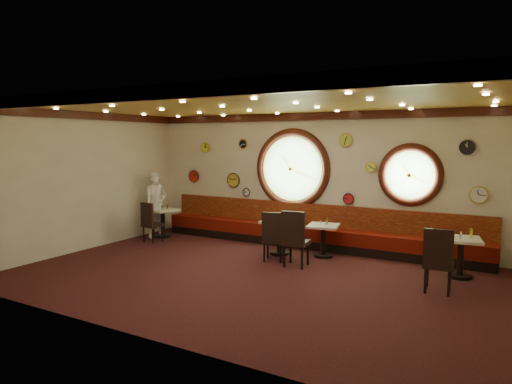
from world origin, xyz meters
name	(u,v)px	position (x,y,z in m)	size (l,w,h in m)	color
floor	(253,277)	(0.00, 0.00, 0.00)	(9.00, 6.00, 0.00)	black
ceiling	(253,104)	(0.00, 0.00, 3.20)	(9.00, 6.00, 0.02)	#BA8734
wall_back	(315,180)	(0.00, 3.00, 1.60)	(9.00, 0.02, 3.20)	beige
wall_front	(135,215)	(0.00, -3.00, 1.60)	(9.00, 0.02, 3.20)	beige
wall_left	(85,181)	(-4.50, 0.00, 1.60)	(0.02, 6.00, 3.20)	beige
molding_back	(315,116)	(0.00, 2.95, 3.11)	(9.00, 0.10, 0.18)	#37120A
molding_front	(134,94)	(0.00, -2.95, 3.11)	(9.00, 0.10, 0.18)	#37120A
molding_left	(84,115)	(-4.45, 0.00, 3.11)	(0.10, 6.00, 0.18)	#37120A
banquette_base	(310,243)	(0.00, 2.72, 0.10)	(8.00, 0.55, 0.20)	black
banquette_seat	(310,233)	(0.00, 2.72, 0.35)	(8.00, 0.55, 0.30)	#5B0E07
banquette_back	(314,215)	(0.00, 2.94, 0.75)	(8.00, 0.10, 0.55)	#5C070A
porthole_left_glass	(293,169)	(-0.60, 3.00, 1.85)	(1.66, 1.66, 0.02)	#9BD27E
porthole_left_frame	(292,169)	(-0.60, 2.98, 1.85)	(1.98, 1.98, 0.18)	#37120A
porthole_left_ring	(292,169)	(-0.60, 2.95, 1.85)	(1.61, 1.61, 0.03)	gold
porthole_right_glass	(410,175)	(2.20, 3.00, 1.80)	(1.10, 1.10, 0.02)	#9BD27E
porthole_right_frame	(410,175)	(2.20, 2.98, 1.80)	(1.38, 1.38, 0.18)	#37120A
porthole_right_ring	(410,175)	(2.20, 2.95, 1.80)	(1.09, 1.09, 0.03)	gold
wall_clock_0	(243,144)	(-2.00, 2.96, 2.45)	(0.24, 0.24, 0.03)	black
wall_clock_1	(346,140)	(0.75, 2.96, 2.55)	(0.30, 0.30, 0.03)	#AECC3F
wall_clock_2	(479,195)	(3.55, 2.96, 1.45)	(0.34, 0.34, 0.03)	white
wall_clock_3	(247,192)	(-1.90, 2.96, 1.20)	(0.20, 0.20, 0.03)	white
wall_clock_4	(205,148)	(-3.20, 2.96, 2.35)	(0.26, 0.26, 0.03)	#B6D52A
wall_clock_5	(194,176)	(-3.60, 2.96, 1.55)	(0.32, 0.32, 0.03)	red
wall_clock_6	(467,147)	(3.30, 2.96, 2.40)	(0.28, 0.28, 0.03)	black
wall_clock_7	(371,167)	(1.35, 2.96, 1.95)	(0.22, 0.22, 0.03)	#D9E84D
wall_clock_8	(234,180)	(-2.30, 2.96, 1.50)	(0.36, 0.36, 0.03)	gold
wall_clock_9	(349,199)	(0.85, 2.96, 1.20)	(0.24, 0.24, 0.03)	red
table_a	(163,219)	(-3.85, 1.92, 0.47)	(0.80, 0.80, 0.74)	black
table_b	(280,233)	(-0.34, 1.79, 0.48)	(0.73, 0.73, 0.76)	black
table_c	(323,237)	(0.59, 2.05, 0.45)	(0.76, 0.76, 0.71)	black
table_d	(461,253)	(3.37, 1.86, 0.47)	(0.80, 0.80, 0.75)	black
chair_a	(150,220)	(-3.71, 1.28, 0.57)	(0.46, 0.46, 0.62)	black
chair_b	(273,233)	(-0.17, 1.14, 0.61)	(0.55, 0.55, 0.66)	black
chair_c	(295,235)	(0.40, 0.97, 0.66)	(0.52, 0.52, 0.71)	black
chair_d	(438,256)	(3.13, 0.71, 0.63)	(0.50, 0.50, 0.69)	black
condiment_a_salt	(161,207)	(-3.97, 2.00, 0.79)	(0.03, 0.03, 0.09)	silver
condiment_b_salt	(276,218)	(-0.46, 1.82, 0.81)	(0.03, 0.03, 0.09)	#BCBBC0
condiment_c_salt	(321,222)	(0.51, 2.09, 0.76)	(0.03, 0.03, 0.09)	silver
condiment_d_salt	(461,234)	(3.35, 1.96, 0.80)	(0.04, 0.04, 0.10)	silver
condiment_a_pepper	(162,207)	(-3.82, 1.86, 0.80)	(0.04, 0.04, 0.11)	silver
condiment_b_pepper	(280,218)	(-0.35, 1.80, 0.82)	(0.04, 0.04, 0.11)	silver
condiment_c_pepper	(326,222)	(0.65, 2.07, 0.77)	(0.04, 0.04, 0.11)	#B9B9BD
condiment_d_pepper	(460,236)	(3.36, 1.77, 0.79)	(0.03, 0.03, 0.09)	silver
condiment_a_bottle	(167,206)	(-3.78, 2.02, 0.81)	(0.04, 0.04, 0.14)	gold
condiment_b_bottle	(285,217)	(-0.24, 1.83, 0.85)	(0.05, 0.05, 0.17)	orange
condiment_c_bottle	(327,221)	(0.66, 2.10, 0.79)	(0.05, 0.05, 0.15)	yellow
condiment_d_bottle	(471,233)	(3.52, 1.93, 0.84)	(0.06, 0.06, 0.18)	yellow
waiter	(156,205)	(-4.00, 1.82, 0.86)	(0.63, 0.41, 1.72)	white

